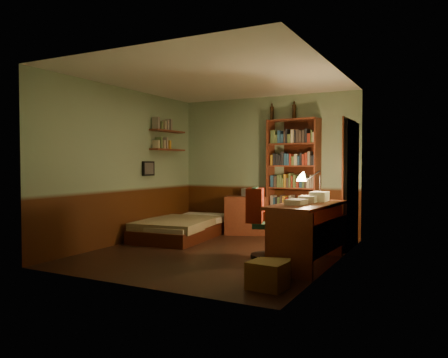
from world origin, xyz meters
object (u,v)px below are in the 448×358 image
at_px(bed, 183,221).
at_px(cardboard_box_a, 267,275).
at_px(dresser, 247,215).
at_px(bookshelf, 293,178).
at_px(desk_lamp, 320,181).
at_px(cardboard_box_b, 274,271).
at_px(mini_stereo, 250,192).
at_px(desk, 307,234).
at_px(office_chair, 269,225).

distance_m(bed, cardboard_box_a, 3.49).
relative_size(bed, dresser, 2.48).
relative_size(bookshelf, desk_lamp, 4.02).
bearing_deg(bookshelf, desk_lamp, -49.49).
bearing_deg(dresser, cardboard_box_b, -80.66).
distance_m(bed, cardboard_box_b, 3.28).
height_order(mini_stereo, bookshelf, bookshelf).
bearing_deg(desk, desk_lamp, 96.79).
bearing_deg(bookshelf, bed, -145.34).
bearing_deg(desk, office_chair, 170.21).
distance_m(bookshelf, desk, 2.26).
distance_m(dresser, desk, 2.58).
relative_size(cardboard_box_a, cardboard_box_b, 1.09).
distance_m(mini_stereo, bookshelf, 0.93).
bearing_deg(mini_stereo, cardboard_box_b, -65.68).
height_order(cardboard_box_a, cardboard_box_b, cardboard_box_a).
height_order(desk_lamp, cardboard_box_b, desk_lamp).
relative_size(desk, cardboard_box_b, 4.27).
bearing_deg(desk, dresser, 136.46).
relative_size(mini_stereo, desk, 0.18).
height_order(bookshelf, cardboard_box_a, bookshelf).
xyz_separation_m(bookshelf, office_chair, (0.26, -1.84, -0.60)).
relative_size(dresser, cardboard_box_b, 2.28).
bearing_deg(cardboard_box_a, office_chair, 110.95).
xyz_separation_m(dresser, office_chair, (1.15, -1.75, 0.11)).
height_order(bed, desk_lamp, desk_lamp).
distance_m(dresser, bookshelf, 1.14).
xyz_separation_m(desk, cardboard_box_b, (-0.08, -1.01, -0.28)).
bearing_deg(cardboard_box_b, cardboard_box_a, -84.25).
bearing_deg(cardboard_box_b, dresser, 119.88).
xyz_separation_m(bed, cardboard_box_b, (2.55, -2.05, -0.17)).
relative_size(bed, cardboard_box_b, 5.64).
height_order(desk_lamp, cardboard_box_a, desk_lamp).
distance_m(bookshelf, cardboard_box_a, 3.50).
relative_size(bookshelf, cardboard_box_a, 5.53).
xyz_separation_m(desk_lamp, cardboard_box_a, (-0.01, -2.05, -0.93)).
bearing_deg(desk_lamp, bookshelf, 138.93).
height_order(bed, dresser, dresser).
relative_size(desk_lamp, cardboard_box_b, 1.50).
height_order(desk, cardboard_box_a, desk).
relative_size(desk, office_chair, 1.61).
relative_size(mini_stereo, bookshelf, 0.12).
bearing_deg(mini_stereo, desk_lamp, -41.11).
height_order(mini_stereo, office_chair, office_chair).
bearing_deg(desk_lamp, office_chair, -117.19).
xyz_separation_m(bookshelf, cardboard_box_b, (0.78, -2.99, -0.95)).
bearing_deg(bed, office_chair, -28.88).
relative_size(bed, bookshelf, 0.94).
height_order(mini_stereo, desk_lamp, desk_lamp).
distance_m(bed, bookshelf, 2.15).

